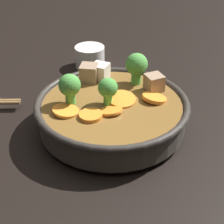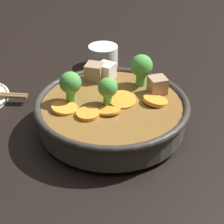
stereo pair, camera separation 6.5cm
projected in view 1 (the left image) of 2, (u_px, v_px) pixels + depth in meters
The scene contains 3 objects.
ground_plane at pixel (112, 129), 0.67m from camera, with size 3.00×3.00×0.00m, color black.
stirfry_bowl at pixel (112, 110), 0.65m from camera, with size 0.27×0.27×0.11m.
tea_cup at pixel (90, 56), 0.88m from camera, with size 0.07×0.07×0.05m.
Camera 1 is at (-0.19, -0.52, 0.39)m, focal length 60.00 mm.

